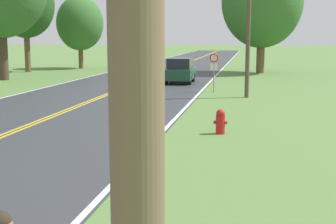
{
  "coord_description": "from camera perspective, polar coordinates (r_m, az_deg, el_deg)",
  "views": [
    {
      "loc": [
        8.49,
        -1.23,
        3.41
      ],
      "look_at": [
        6.21,
        11.49,
        1.33
      ],
      "focal_mm": 50.0,
      "sensor_mm": 36.0,
      "label": 1
    }
  ],
  "objects": [
    {
      "name": "fire_hydrant",
      "position": [
        16.71,
        6.4,
        -1.13
      ],
      "size": [
        0.49,
        0.33,
        0.89
      ],
      "color": "red",
      "rests_on": "ground"
    },
    {
      "name": "traffic_sign",
      "position": [
        29.11,
        5.63,
        5.98
      ],
      "size": [
        0.6,
        0.1,
        2.44
      ],
      "color": "gray",
      "rests_on": "ground"
    },
    {
      "name": "utility_pole_midground",
      "position": [
        26.85,
        9.76,
        9.71
      ],
      "size": [
        1.8,
        0.24,
        7.19
      ],
      "color": "brown",
      "rests_on": "ground"
    },
    {
      "name": "tree_behind_sign",
      "position": [
        48.42,
        -17.01,
        12.39
      ],
      "size": [
        5.59,
        5.59,
        9.73
      ],
      "color": "brown",
      "rests_on": "ground"
    },
    {
      "name": "tree_mid_treeline",
      "position": [
        45.79,
        11.41,
        13.11
      ],
      "size": [
        7.59,
        7.59,
        11.11
      ],
      "color": "brown",
      "rests_on": "ground"
    },
    {
      "name": "tree_far_back",
      "position": [
        52.33,
        -10.69,
        10.56
      ],
      "size": [
        5.06,
        5.06,
        7.79
      ],
      "color": "brown",
      "rests_on": "ground"
    },
    {
      "name": "car_dark_green_suv_receding",
      "position": [
        35.03,
        1.51,
        5.14
      ],
      "size": [
        1.98,
        3.96,
        1.87
      ],
      "rotation": [
        0.0,
        0.0,
        -1.55
      ],
      "color": "black",
      "rests_on": "ground"
    },
    {
      "name": "car_maroon_van_distant",
      "position": [
        48.12,
        -2.15,
        6.12
      ],
      "size": [
        1.73,
        4.29,
        1.72
      ],
      "rotation": [
        0.0,
        0.0,
        1.58
      ],
      "color": "black",
      "rests_on": "ground"
    }
  ]
}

